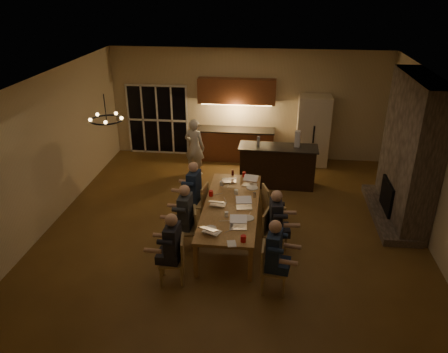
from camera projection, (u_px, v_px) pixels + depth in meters
floor at (232, 234)px, 9.29m from camera, size 9.00×9.00×0.00m
back_wall at (248, 105)px, 12.70m from camera, size 8.00×0.04×3.20m
left_wall at (40, 157)px, 9.04m from camera, size 0.04×9.00×3.20m
right_wall at (445, 175)px, 8.20m from camera, size 0.04×9.00×3.20m
ceiling at (233, 84)px, 7.94m from camera, size 8.00×9.00×0.04m
french_doors at (158, 120)px, 13.16m from camera, size 1.86×0.08×2.10m
fireplace at (410, 151)px, 9.32m from camera, size 0.58×2.50×3.20m
kitchenette at (236, 121)px, 12.61m from camera, size 2.24×0.68×2.40m
refrigerator at (313, 131)px, 12.42m from camera, size 0.90×0.68×2.00m
dining_table at (231, 221)px, 9.07m from camera, size 1.10×3.00×0.75m
bar_island at (277, 166)px, 11.26m from camera, size 2.01×0.73×1.08m
chair_left_near at (172, 260)px, 7.70m from camera, size 0.51×0.51×0.89m
chair_left_mid at (185, 230)px, 8.62m from camera, size 0.53×0.53×0.89m
chair_left_far at (196, 203)px, 9.64m from camera, size 0.51×0.51×0.89m
chair_right_near at (274, 268)px, 7.48m from camera, size 0.46×0.46×0.89m
chair_right_mid at (275, 233)px, 8.51m from camera, size 0.54×0.54×0.89m
chair_right_far at (274, 205)px, 9.56m from camera, size 0.56×0.56×0.89m
person_left_near at (173, 249)px, 7.59m from camera, size 0.63×0.63×1.38m
person_right_near at (274, 256)px, 7.39m from camera, size 0.69×0.69×1.38m
person_left_mid at (186, 217)px, 8.59m from camera, size 0.63×0.63×1.38m
person_right_mid at (275, 223)px, 8.38m from camera, size 0.66×0.66×1.38m
person_left_far at (194, 191)px, 9.62m from camera, size 0.68×0.68×1.38m
standing_person at (195, 147)px, 11.82m from camera, size 0.66×0.52×1.57m
chandelier at (106, 120)px, 7.53m from camera, size 0.57×0.57×0.03m
laptop_a at (212, 227)px, 7.93m from camera, size 0.41×0.39×0.23m
laptop_b at (238, 222)px, 8.07m from camera, size 0.34×0.30×0.23m
laptop_c at (218, 200)px, 8.88m from camera, size 0.35×0.31×0.23m
laptop_d at (244, 203)px, 8.76m from camera, size 0.36×0.33×0.23m
laptop_e at (229, 177)px, 9.89m from camera, size 0.36×0.33×0.23m
laptop_f at (250, 180)px, 9.72m from camera, size 0.36×0.33×0.23m
mug_front at (226, 214)px, 8.47m from camera, size 0.08×0.08×0.10m
mug_mid at (236, 192)px, 9.34m from camera, size 0.09×0.09×0.10m
mug_back at (222, 183)px, 9.72m from camera, size 0.08×0.08×0.10m
redcup_near at (243, 239)px, 7.66m from camera, size 0.10×0.10×0.12m
redcup_mid at (211, 193)px, 9.25m from camera, size 0.09×0.09×0.12m
redcup_far at (244, 174)px, 10.14m from camera, size 0.08×0.08×0.12m
can_silver at (232, 220)px, 8.23m from camera, size 0.07×0.07×0.12m
can_cola at (233, 173)px, 10.22m from camera, size 0.06×0.06×0.12m
can_right at (254, 195)px, 9.19m from camera, size 0.06×0.06×0.12m
plate_near at (248, 218)px, 8.41m from camera, size 0.23×0.23×0.02m
plate_left at (210, 228)px, 8.07m from camera, size 0.23×0.23×0.02m
plate_far at (252, 188)px, 9.62m from camera, size 0.26×0.26×0.02m
notepad at (232, 244)px, 7.61m from camera, size 0.19×0.24×0.01m
bar_bottle at (258, 141)px, 11.05m from camera, size 0.08×0.08×0.24m
bar_blender at (298, 139)px, 10.94m from camera, size 0.15×0.15×0.42m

